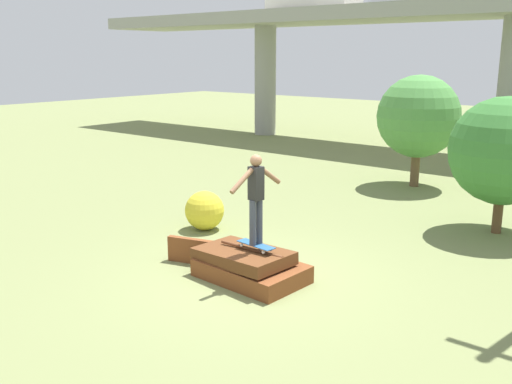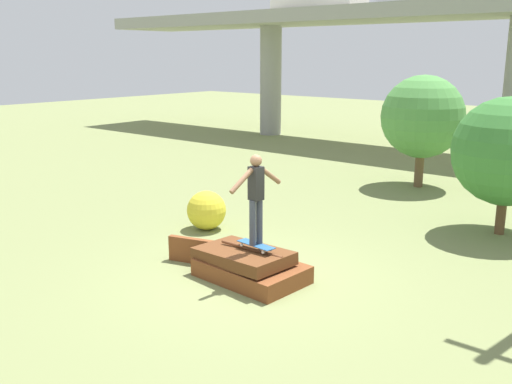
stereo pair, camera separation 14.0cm
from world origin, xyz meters
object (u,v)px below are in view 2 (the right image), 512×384
skater (256,193)px  tree_behind_right (507,152)px  tree_behind_left (423,117)px  bush_yellow_flowering (206,210)px  skateboard (256,245)px

skater → tree_behind_right: (2.56, 5.81, 0.27)m
tree_behind_left → tree_behind_right: bearing=-43.9°
tree_behind_left → bush_yellow_flowering: size_ratio=3.73×
skateboard → tree_behind_left: bearing=96.1°
skater → tree_behind_left: (-0.99, 9.22, 0.53)m
skater → bush_yellow_flowering: (-2.94, 1.69, -1.20)m
skater → bush_yellow_flowering: 3.60m
skateboard → bush_yellow_flowering: bearing=150.1°
skater → skateboard: bearing=-153.4°
skater → tree_behind_left: tree_behind_left is taller
skater → tree_behind_left: 9.29m
tree_behind_right → skateboard: bearing=-113.8°
tree_behind_right → bush_yellow_flowering: 7.03m
skateboard → skater: skater is taller
skateboard → tree_behind_right: tree_behind_right is taller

